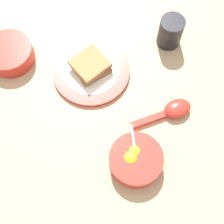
{
  "coord_description": "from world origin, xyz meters",
  "views": [
    {
      "loc": [
        -0.33,
        -0.25,
        0.79
      ],
      "look_at": [
        -0.06,
        -0.1,
        0.02
      ],
      "focal_mm": 50.0,
      "sensor_mm": 36.0,
      "label": 1
    }
  ],
  "objects_px": {
    "toast_sandwich": "(90,65)",
    "soup_spoon": "(173,110)",
    "egg_bowl": "(136,160)",
    "congee_bowl": "(9,53)",
    "toast_plate": "(91,71)",
    "drinking_cup": "(170,31)"
  },
  "relations": [
    {
      "from": "soup_spoon",
      "to": "drinking_cup",
      "type": "xyz_separation_m",
      "value": [
        0.2,
        0.11,
        0.03
      ]
    },
    {
      "from": "egg_bowl",
      "to": "soup_spoon",
      "type": "bearing_deg",
      "value": -7.39
    },
    {
      "from": "toast_sandwich",
      "to": "soup_spoon",
      "type": "bearing_deg",
      "value": -90.44
    },
    {
      "from": "soup_spoon",
      "to": "congee_bowl",
      "type": "height_order",
      "value": "congee_bowl"
    },
    {
      "from": "toast_plate",
      "to": "egg_bowl",
      "type": "bearing_deg",
      "value": -126.06
    },
    {
      "from": "toast_plate",
      "to": "soup_spoon",
      "type": "height_order",
      "value": "soup_spoon"
    },
    {
      "from": "soup_spoon",
      "to": "drinking_cup",
      "type": "relative_size",
      "value": 1.68
    },
    {
      "from": "soup_spoon",
      "to": "egg_bowl",
      "type": "bearing_deg",
      "value": 172.61
    },
    {
      "from": "drinking_cup",
      "to": "soup_spoon",
      "type": "bearing_deg",
      "value": -151.49
    },
    {
      "from": "soup_spoon",
      "to": "drinking_cup",
      "type": "bearing_deg",
      "value": 28.51
    },
    {
      "from": "toast_plate",
      "to": "toast_sandwich",
      "type": "xyz_separation_m",
      "value": [
        0.0,
        0.0,
        0.02
      ]
    },
    {
      "from": "egg_bowl",
      "to": "congee_bowl",
      "type": "bearing_deg",
      "value": 78.37
    },
    {
      "from": "toast_sandwich",
      "to": "soup_spoon",
      "type": "distance_m",
      "value": 0.26
    },
    {
      "from": "egg_bowl",
      "to": "toast_sandwich",
      "type": "bearing_deg",
      "value": 53.74
    },
    {
      "from": "egg_bowl",
      "to": "toast_plate",
      "type": "distance_m",
      "value": 0.29
    },
    {
      "from": "toast_plate",
      "to": "congee_bowl",
      "type": "bearing_deg",
      "value": 108.32
    },
    {
      "from": "toast_sandwich",
      "to": "congee_bowl",
      "type": "bearing_deg",
      "value": 109.35
    },
    {
      "from": "congee_bowl",
      "to": "drinking_cup",
      "type": "distance_m",
      "value": 0.47
    },
    {
      "from": "egg_bowl",
      "to": "soup_spoon",
      "type": "relative_size",
      "value": 0.86
    },
    {
      "from": "drinking_cup",
      "to": "congee_bowl",
      "type": "bearing_deg",
      "value": 127.02
    },
    {
      "from": "congee_bowl",
      "to": "egg_bowl",
      "type": "bearing_deg",
      "value": -101.63
    },
    {
      "from": "toast_plate",
      "to": "drinking_cup",
      "type": "relative_size",
      "value": 2.39
    }
  ]
}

